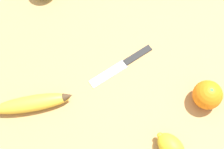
% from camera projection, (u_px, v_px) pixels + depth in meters
% --- Properties ---
extents(ground_plane, '(3.00, 3.00, 0.00)m').
position_uv_depth(ground_plane, '(110.00, 70.00, 0.76)').
color(ground_plane, tan).
extents(banana, '(0.18, 0.13, 0.04)m').
position_uv_depth(banana, '(32.00, 103.00, 0.71)').
color(banana, gold).
rests_on(banana, ground_plane).
extents(orange, '(0.07, 0.07, 0.07)m').
position_uv_depth(orange, '(207.00, 95.00, 0.70)').
color(orange, orange).
rests_on(orange, ground_plane).
extents(lemon, '(0.08, 0.07, 0.05)m').
position_uv_depth(lemon, '(171.00, 146.00, 0.67)').
color(lemon, yellow).
rests_on(lemon, ground_plane).
extents(paring_knife, '(0.12, 0.16, 0.01)m').
position_uv_depth(paring_knife, '(123.00, 64.00, 0.77)').
color(paring_knife, silver).
rests_on(paring_knife, ground_plane).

